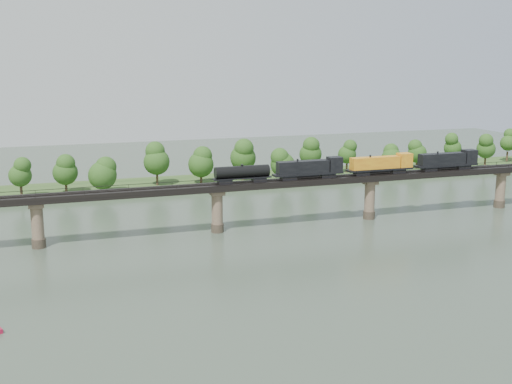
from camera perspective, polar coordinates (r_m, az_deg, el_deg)
name	(u,v)px	position (r m, az deg, el deg)	size (l,w,h in m)	color
ground	(258,272)	(124.34, 0.18, -7.08)	(400.00, 400.00, 0.00)	#324032
far_bank	(172,185)	(203.85, -7.47, 0.61)	(300.00, 24.00, 1.60)	#2B461C
bridge	(217,209)	(150.43, -3.47, -1.56)	(236.00, 30.00, 11.50)	#473A2D
bridge_superstructure	(217,183)	(149.08, -3.50, 0.81)	(220.00, 4.90, 0.75)	black
far_treeline	(147,164)	(196.71, -9.63, 2.50)	(289.06, 17.54, 13.60)	#382619
freight_train	(357,166)	(161.66, 8.98, 2.30)	(71.89, 2.80, 4.95)	black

